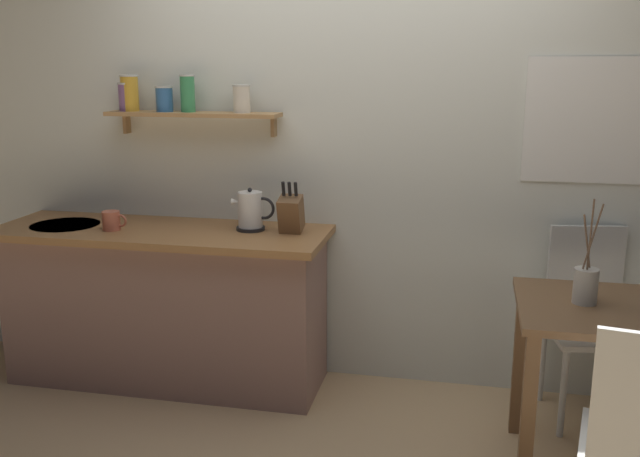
{
  "coord_description": "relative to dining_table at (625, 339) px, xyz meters",
  "views": [
    {
      "loc": [
        0.63,
        -3.16,
        1.78
      ],
      "look_at": [
        -0.1,
        0.25,
        0.95
      ],
      "focal_mm": 39.57,
      "sensor_mm": 36.0,
      "label": 1
    }
  ],
  "objects": [
    {
      "name": "coffee_mug_by_sink",
      "position": [
        -2.55,
        0.39,
        0.31
      ],
      "size": [
        0.14,
        0.09,
        0.1
      ],
      "color": "#C6664C",
      "rests_on": "kitchen_counter"
    },
    {
      "name": "dining_chair_far",
      "position": [
        -0.05,
        0.59,
        -0.1
      ],
      "size": [
        0.5,
        0.5,
        0.96
      ],
      "color": "silver",
      "rests_on": "ground_plane"
    },
    {
      "name": "electric_kettle",
      "position": [
        -1.81,
        0.54,
        0.36
      ],
      "size": [
        0.24,
        0.15,
        0.23
      ],
      "color": "black",
      "rests_on": "kitchen_counter"
    },
    {
      "name": "kitchen_counter",
      "position": [
        -2.31,
        0.49,
        -0.19
      ],
      "size": [
        1.83,
        0.63,
        0.89
      ],
      "color": "gray",
      "rests_on": "ground_plane"
    },
    {
      "name": "knife_block",
      "position": [
        -1.59,
        0.52,
        0.36
      ],
      "size": [
        0.12,
        0.16,
        0.28
      ],
      "color": "brown",
      "rests_on": "kitchen_counter"
    },
    {
      "name": "wall_shelf",
      "position": [
        -2.27,
        0.66,
        0.92
      ],
      "size": [
        0.97,
        0.2,
        0.33
      ],
      "color": "tan"
    },
    {
      "name": "back_wall",
      "position": [
        -1.1,
        0.82,
        0.71
      ],
      "size": [
        6.8,
        0.11,
        2.7
      ],
      "color": "silver",
      "rests_on": "ground_plane"
    },
    {
      "name": "dining_table",
      "position": [
        0.0,
        0.0,
        0.0
      ],
      "size": [
        0.89,
        0.69,
        0.78
      ],
      "color": "brown",
      "rests_on": "ground_plane"
    },
    {
      "name": "twig_vase",
      "position": [
        -0.17,
        0.02,
        0.22
      ],
      "size": [
        0.1,
        0.1,
        0.45
      ],
      "color": "#B7B2A8",
      "rests_on": "dining_table"
    },
    {
      "name": "ground_plane",
      "position": [
        -1.31,
        0.17,
        -0.64
      ],
      "size": [
        14.0,
        14.0,
        0.0
      ],
      "primitive_type": "plane",
      "color": "tan"
    }
  ]
}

